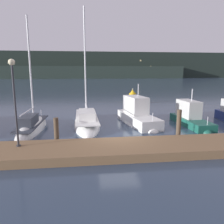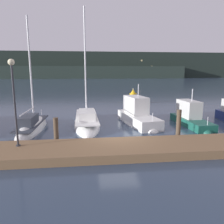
# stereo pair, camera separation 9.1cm
# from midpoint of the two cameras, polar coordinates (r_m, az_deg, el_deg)

# --- Properties ---
(ground_plane) EXTENTS (400.00, 400.00, 0.00)m
(ground_plane) POSITION_cam_midpoint_polar(r_m,az_deg,el_deg) (13.76, 1.81, -7.53)
(ground_plane) COLOR #2D3D51
(dock) EXTENTS (43.45, 2.80, 0.45)m
(dock) POSITION_cam_midpoint_polar(r_m,az_deg,el_deg) (11.78, 3.29, -9.60)
(dock) COLOR brown
(dock) RESTS_ON ground
(mooring_pile_2) EXTENTS (0.28, 0.28, 1.65)m
(mooring_pile_2) POSITION_cam_midpoint_polar(r_m,az_deg,el_deg) (13.12, -14.20, -5.01)
(mooring_pile_2) COLOR #4C3D2D
(mooring_pile_2) RESTS_ON ground
(mooring_pile_3) EXTENTS (0.28, 0.28, 1.97)m
(mooring_pile_3) POSITION_cam_midpoint_polar(r_m,az_deg,el_deg) (14.13, 17.15, -3.37)
(mooring_pile_3) COLOR #4C3D2D
(mooring_pile_3) RESTS_ON ground
(sailboat_berth_4) EXTENTS (1.70, 6.38, 8.92)m
(sailboat_berth_4) POSITION_cam_midpoint_polar(r_m,az_deg,el_deg) (17.12, -19.95, -4.12)
(sailboat_berth_4) COLOR white
(sailboat_berth_4) RESTS_ON ground
(sailboat_berth_5) EXTENTS (2.17, 7.65, 9.95)m
(sailboat_berth_5) POSITION_cam_midpoint_polar(r_m,az_deg,el_deg) (17.77, -6.47, -2.98)
(sailboat_berth_5) COLOR white
(sailboat_berth_5) RESTS_ON ground
(motorboat_berth_6) EXTENTS (2.93, 6.13, 3.80)m
(motorboat_berth_6) POSITION_cam_midpoint_polar(r_m,az_deg,el_deg) (18.10, 6.88, -1.75)
(motorboat_berth_6) COLOR white
(motorboat_berth_6) RESTS_ON ground
(motorboat_berth_7) EXTENTS (1.83, 5.36, 3.50)m
(motorboat_berth_7) POSITION_cam_midpoint_polar(r_m,az_deg,el_deg) (18.70, 19.94, -2.25)
(motorboat_berth_7) COLOR #195647
(motorboat_berth_7) RESTS_ON ground
(channel_buoy) EXTENTS (1.40, 1.40, 2.00)m
(channel_buoy) POSITION_cam_midpoint_polar(r_m,az_deg,el_deg) (29.10, 5.60, 3.69)
(channel_buoy) COLOR gold
(channel_buoy) RESTS_ON ground
(dock_lamppost) EXTENTS (0.32, 0.32, 4.43)m
(dock_lamppost) POSITION_cam_midpoint_polar(r_m,az_deg,el_deg) (11.92, -24.14, 5.31)
(dock_lamppost) COLOR #2D2D33
(dock_lamppost) RESTS_ON dock
(hillside_backdrop) EXTENTS (240.00, 23.00, 14.69)m
(hillside_backdrop) POSITION_cam_midpoint_polar(r_m,az_deg,el_deg) (131.68, -7.13, 11.79)
(hillside_backdrop) COLOR #1E2823
(hillside_backdrop) RESTS_ON ground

